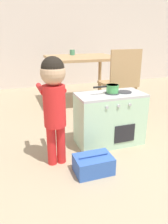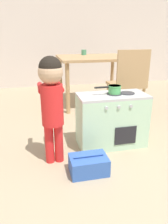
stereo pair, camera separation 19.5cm
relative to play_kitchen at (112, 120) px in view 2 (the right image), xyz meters
The scene contains 9 objects.
ground_plane 0.88m from the play_kitchen, 90.43° to the right, with size 16.00×16.00×0.00m, color tan.
wall_back 2.96m from the play_kitchen, 90.13° to the left, with size 10.00×0.06×2.60m.
play_kitchen is the anchor object (origin of this frame).
toy_pot 0.31m from the play_kitchen, ahead, with size 0.25×0.12×0.08m.
child_figure 0.69m from the play_kitchen, 161.97° to the right, with size 0.20×0.36×0.89m.
toy_basket 0.57m from the play_kitchen, 128.43° to the right, with size 0.30×0.20×0.16m.
dining_table 1.43m from the play_kitchen, 82.47° to the left, with size 1.03×0.89×0.73m.
dining_chair_near 0.76m from the play_kitchen, 54.87° to the left, with size 0.40×0.40×0.88m.
cup_on_table 1.71m from the play_kitchen, 86.52° to the left, with size 0.08×0.08×0.08m.
Camera 2 is at (-0.70, -1.01, 1.04)m, focal length 35.00 mm.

